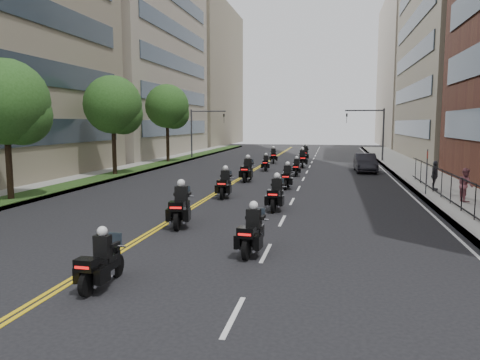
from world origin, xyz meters
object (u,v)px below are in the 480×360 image
at_px(motorcycle_0, 101,264).
at_px(motorcycle_7, 296,168).
at_px(motorcycle_4, 225,185).
at_px(parked_sedan, 365,163).
at_px(motorcycle_5, 287,178).
at_px(motorcycle_10, 273,156).
at_px(motorcycle_11, 305,154).
at_px(motorcycle_3, 276,195).
at_px(motorcycle_1, 252,233).
at_px(pedestrian_c, 435,176).
at_px(motorcycle_8, 266,164).
at_px(motorcycle_2, 181,208).
at_px(motorcycle_9, 302,159).
at_px(pedestrian_b, 465,185).
at_px(motorcycle_6, 247,171).

distance_m(motorcycle_0, motorcycle_7, 26.10).
bearing_deg(motorcycle_4, parked_sedan, 58.89).
xyz_separation_m(motorcycle_0, motorcycle_5, (2.92, 18.73, 0.06)).
distance_m(motorcycle_10, motorcycle_11, 4.40).
xyz_separation_m(motorcycle_3, motorcycle_10, (-3.29, 25.69, -0.01)).
xyz_separation_m(motorcycle_4, motorcycle_7, (3.09, 11.47, -0.09)).
height_order(motorcycle_3, motorcycle_4, motorcycle_4).
distance_m(motorcycle_1, pedestrian_c, 17.13).
bearing_deg(pedestrian_c, motorcycle_8, 62.41).
height_order(motorcycle_5, motorcycle_7, motorcycle_5).
bearing_deg(parked_sedan, motorcycle_8, -177.48).
height_order(motorcycle_5, parked_sedan, motorcycle_5).
bearing_deg(motorcycle_2, motorcycle_3, 43.92).
relative_size(motorcycle_4, motorcycle_8, 1.16).
relative_size(motorcycle_11, parked_sedan, 0.55).
relative_size(motorcycle_4, motorcycle_11, 0.94).
height_order(motorcycle_0, motorcycle_2, motorcycle_2).
xyz_separation_m(motorcycle_3, motorcycle_7, (-0.13, 14.64, -0.09)).
relative_size(motorcycle_9, parked_sedan, 0.54).
xyz_separation_m(motorcycle_10, pedestrian_b, (12.48, -22.37, 0.31)).
bearing_deg(motorcycle_9, motorcycle_7, -95.30).
relative_size(motorcycle_6, motorcycle_10, 1.08).
distance_m(motorcycle_8, parked_sedan, 8.36).
relative_size(pedestrian_b, pedestrian_c, 0.98).
distance_m(motorcycle_2, motorcycle_3, 5.38).
bearing_deg(motorcycle_2, motorcycle_4, 81.39).
bearing_deg(motorcycle_8, motorcycle_6, -95.10).
bearing_deg(motorcycle_7, pedestrian_b, -51.04).
relative_size(motorcycle_4, motorcycle_6, 0.94).
bearing_deg(parked_sedan, motorcycle_9, 148.90).
height_order(motorcycle_1, motorcycle_8, motorcycle_1).
bearing_deg(pedestrian_b, motorcycle_6, 50.05).
relative_size(motorcycle_5, motorcycle_10, 0.97).
bearing_deg(motorcycle_9, motorcycle_3, -94.76).
relative_size(motorcycle_0, motorcycle_10, 0.89).
bearing_deg(motorcycle_5, motorcycle_6, 136.78).
distance_m(motorcycle_4, motorcycle_8, 14.80).
xyz_separation_m(motorcycle_4, pedestrian_b, (12.41, 0.15, 0.30)).
relative_size(motorcycle_0, pedestrian_b, 1.23).
distance_m(motorcycle_7, motorcycle_9, 7.01).
height_order(motorcycle_8, pedestrian_c, pedestrian_c).
distance_m(motorcycle_1, motorcycle_8, 25.75).
distance_m(motorcycle_3, pedestrian_c, 11.26).
height_order(motorcycle_7, motorcycle_9, motorcycle_9).
bearing_deg(motorcycle_6, pedestrian_b, -27.87).
relative_size(motorcycle_7, parked_sedan, 0.45).
relative_size(motorcycle_3, motorcycle_4, 1.00).
height_order(motorcycle_5, motorcycle_9, motorcycle_9).
distance_m(motorcycle_1, motorcycle_3, 7.59).
relative_size(motorcycle_0, parked_sedan, 0.45).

